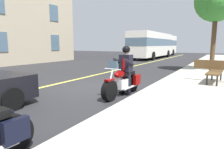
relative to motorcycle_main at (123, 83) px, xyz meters
name	(u,v)px	position (x,y,z in m)	size (l,w,h in m)	color
ground_plane	(98,87)	(-0.62, -1.50, -0.45)	(80.00, 80.00, 0.00)	#28282B
sidewalk_curb	(220,101)	(-0.62, 3.00, -0.38)	(60.00, 5.00, 0.15)	#B2ADA0
lane_center_stripe	(63,82)	(-0.62, -3.50, -0.45)	(60.00, 0.16, 0.01)	#E5DB4C
motorcycle_main	(123,83)	(0.00, 0.00, 0.00)	(2.22, 0.66, 1.26)	black
rider_main	(126,66)	(-0.19, 0.01, 0.58)	(0.64, 0.57, 1.74)	black
bus_near	(152,44)	(-18.99, -5.38, 1.42)	(11.05, 2.70, 3.30)	white
bus_far	(161,44)	(-24.69, -5.87, 1.42)	(11.05, 2.70, 3.30)	white
bench_sidewalk	(215,70)	(-3.44, 2.71, 0.26)	(1.83, 1.80, 0.95)	brown
street_tree_curbside	(218,2)	(-7.81, 2.41, 3.90)	(2.80, 2.60, 5.63)	#4C3823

